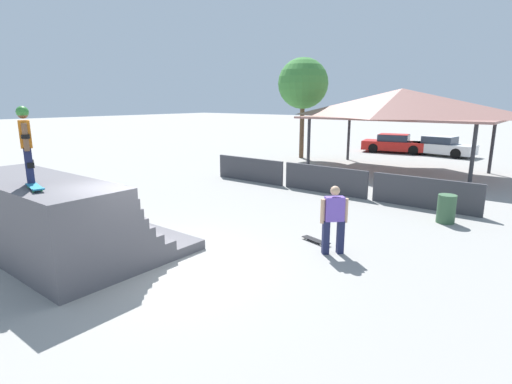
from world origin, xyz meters
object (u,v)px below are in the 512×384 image
(skateboard_on_deck, at_px, (35,187))
(parked_car_white, at_px, (440,146))
(skateboard_on_ground, at_px, (317,241))
(parked_car_red, at_px, (395,144))
(tree_beside_pavilion, at_px, (303,84))
(trash_bin, at_px, (446,209))
(skater_on_deck, at_px, (26,140))
(bystander_walking, at_px, (334,217))

(skateboard_on_deck, xyz_separation_m, parked_car_white, (1.39, 24.84, -1.30))
(skateboard_on_ground, bearing_deg, parked_car_red, 119.44)
(tree_beside_pavilion, relative_size, trash_bin, 7.20)
(skater_on_deck, bearing_deg, tree_beside_pavilion, 126.27)
(trash_bin, bearing_deg, parked_car_red, 114.62)
(skateboard_on_deck, distance_m, bystander_walking, 6.39)
(trash_bin, bearing_deg, skateboard_on_ground, -118.61)
(skater_on_deck, bearing_deg, bystander_walking, 66.95)
(skateboard_on_deck, bearing_deg, skateboard_on_ground, 70.11)
(trash_bin, bearing_deg, tree_beside_pavilion, 139.71)
(skateboard_on_deck, height_order, skateboard_on_ground, skateboard_on_deck)
(parked_car_red, xyz_separation_m, parked_car_white, (2.94, 0.27, -0.00))
(trash_bin, bearing_deg, skateboard_on_deck, -121.04)
(skateboard_on_deck, xyz_separation_m, parked_car_red, (-1.55, 24.57, -1.30))
(skater_on_deck, height_order, skateboard_on_ground, skater_on_deck)
(tree_beside_pavilion, height_order, trash_bin, tree_beside_pavilion)
(parked_car_white, bearing_deg, parked_car_red, -167.32)
(skater_on_deck, relative_size, bystander_walking, 0.98)
(tree_beside_pavilion, distance_m, parked_car_red, 8.30)
(skateboard_on_ground, height_order, parked_car_red, parked_car_red)
(skateboard_on_deck, height_order, parked_car_white, skateboard_on_deck)
(skater_on_deck, xyz_separation_m, trash_bin, (6.12, 8.97, -2.35))
(skateboard_on_deck, relative_size, parked_car_white, 0.20)
(skater_on_deck, xyz_separation_m, skateboard_on_deck, (0.60, -0.19, -0.87))
(parked_car_white, bearing_deg, skateboard_on_deck, -85.82)
(skateboard_on_deck, height_order, tree_beside_pavilion, tree_beside_pavilion)
(tree_beside_pavilion, distance_m, trash_bin, 14.71)
(skateboard_on_ground, xyz_separation_m, parked_car_white, (-1.99, 19.60, 0.54))
(skateboard_on_deck, bearing_deg, tree_beside_pavilion, 118.92)
(bystander_walking, xyz_separation_m, tree_beside_pavilion, (-9.29, 13.44, 3.64))
(bystander_walking, relative_size, trash_bin, 1.94)
(tree_beside_pavilion, bearing_deg, trash_bin, -40.29)
(skateboard_on_ground, bearing_deg, skateboard_on_deck, -107.64)
(parked_car_red, distance_m, parked_car_white, 2.95)
(skateboard_on_deck, relative_size, skateboard_on_ground, 0.99)
(skater_on_deck, bearing_deg, skateboard_on_ground, 73.67)
(tree_beside_pavilion, bearing_deg, skater_on_deck, -75.59)
(bystander_walking, relative_size, skateboard_on_ground, 1.88)
(parked_car_red, relative_size, parked_car_white, 1.06)
(bystander_walking, distance_m, parked_car_red, 20.50)
(parked_car_white, bearing_deg, skateboard_on_ground, -76.82)
(trash_bin, relative_size, parked_car_white, 0.20)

